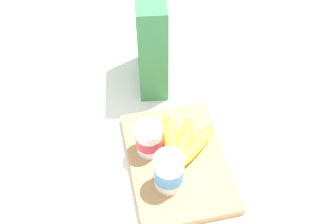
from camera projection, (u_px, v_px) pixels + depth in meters
ground_plane at (178, 164)px, 1.03m from camera, size 2.40×2.40×0.00m
cutting_board at (178, 161)px, 1.03m from camera, size 0.33×0.23×0.02m
cereal_box at (151, 39)px, 1.12m from camera, size 0.20×0.10×0.28m
yogurt_cup_front at (169, 172)px, 0.94m from camera, size 0.07×0.07×0.10m
yogurt_cup_back at (149, 139)px, 1.01m from camera, size 0.07×0.07×0.08m
banana_bunch at (183, 143)px, 1.03m from camera, size 0.18×0.15×0.04m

